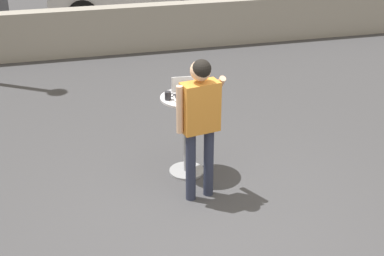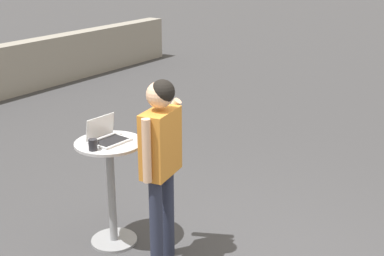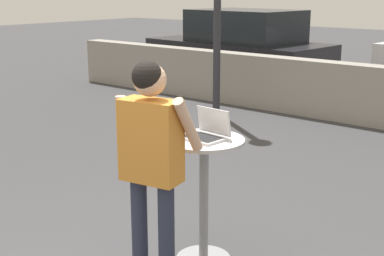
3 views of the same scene
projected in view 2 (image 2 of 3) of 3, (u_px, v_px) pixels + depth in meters
name	position (u px, v px, depth m)	size (l,w,h in m)	color
cafe_table	(111.00, 181.00, 4.72)	(0.60, 0.60, 0.98)	gray
laptop	(107.00, 136.00, 4.59)	(0.33, 0.28, 0.21)	silver
coffee_mug	(93.00, 145.00, 4.40)	(0.11, 0.07, 0.10)	#232328
standing_person	(161.00, 151.00, 4.29)	(0.54, 0.41, 1.61)	#282D42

